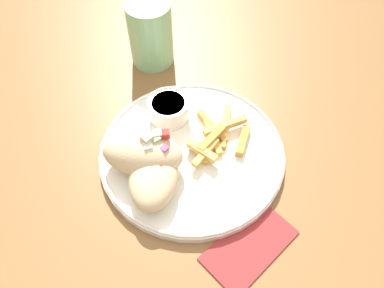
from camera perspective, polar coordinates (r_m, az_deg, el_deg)
ground_plane at (r=1.30m, az=-0.66°, el=-21.07°), size 10.00×10.00×0.00m
table at (r=0.67m, az=-1.20°, el=-6.54°), size 1.44×1.44×0.74m
napkin at (r=0.56m, az=8.73°, el=-15.03°), size 0.14×0.09×0.00m
plate at (r=0.62m, az=0.00°, el=-1.30°), size 0.31×0.31×0.02m
pita_sandwich_near at (r=0.57m, az=-6.01°, el=-4.50°), size 0.14×0.14×0.06m
pita_sandwich_far at (r=0.58m, az=-7.48°, el=-1.41°), size 0.14×0.14×0.07m
fries_pile at (r=0.62m, az=3.76°, el=1.03°), size 0.13×0.12×0.02m
sauce_ramekin at (r=0.65m, az=-3.59°, el=5.48°), size 0.07×0.07×0.04m
water_glass at (r=0.76m, az=-6.29°, el=16.03°), size 0.08×0.08×0.13m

